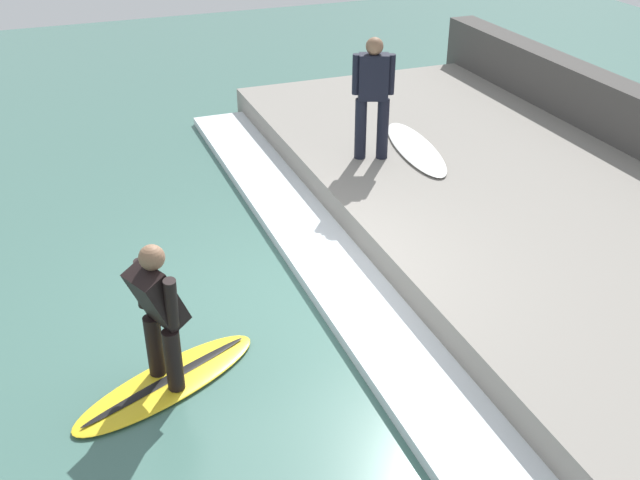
{
  "coord_description": "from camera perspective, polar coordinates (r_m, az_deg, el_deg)",
  "views": [
    {
      "loc": [
        -2.1,
        -6.47,
        4.61
      ],
      "look_at": [
        0.39,
        0.0,
        0.7
      ],
      "focal_mm": 42.0,
      "sensor_mm": 36.0,
      "label": 1
    }
  ],
  "objects": [
    {
      "name": "surfer_riding",
      "position": [
        6.75,
        -12.22,
        -5.17
      ],
      "size": [
        0.55,
        0.6,
        1.44
      ],
      "color": "black",
      "rests_on": "surfboard_riding"
    },
    {
      "name": "concrete_ledge",
      "position": [
        9.52,
        16.75,
        0.62
      ],
      "size": [
        4.4,
        12.09,
        0.45
      ],
      "primitive_type": "cube",
      "color": "gray",
      "rests_on": "ground_plane"
    },
    {
      "name": "surfer_waiting_near",
      "position": [
        10.3,
        4.05,
        11.16
      ],
      "size": [
        0.54,
        0.37,
        1.69
      ],
      "color": "black",
      "rests_on": "concrete_ledge"
    },
    {
      "name": "ground_plane",
      "position": [
        8.22,
        -2.52,
        -4.73
      ],
      "size": [
        28.0,
        28.0,
        0.0
      ],
      "primitive_type": "plane",
      "color": "#426B60"
    },
    {
      "name": "surfboard_waiting_near",
      "position": [
        10.93,
        7.29,
        6.95
      ],
      "size": [
        0.87,
        2.16,
        0.06
      ],
      "color": "white",
      "rests_on": "concrete_ledge"
    },
    {
      "name": "surfboard_riding",
      "position": [
        7.24,
        -11.52,
        -10.56
      ],
      "size": [
        2.03,
        1.33,
        0.07
      ],
      "color": "yellow",
      "rests_on": "ground_plane"
    },
    {
      "name": "wave_foam_crest",
      "position": [
        8.39,
        1.95,
        -3.43
      ],
      "size": [
        0.87,
        11.49,
        0.12
      ],
      "primitive_type": "cube",
      "color": "silver",
      "rests_on": "ground_plane"
    }
  ]
}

